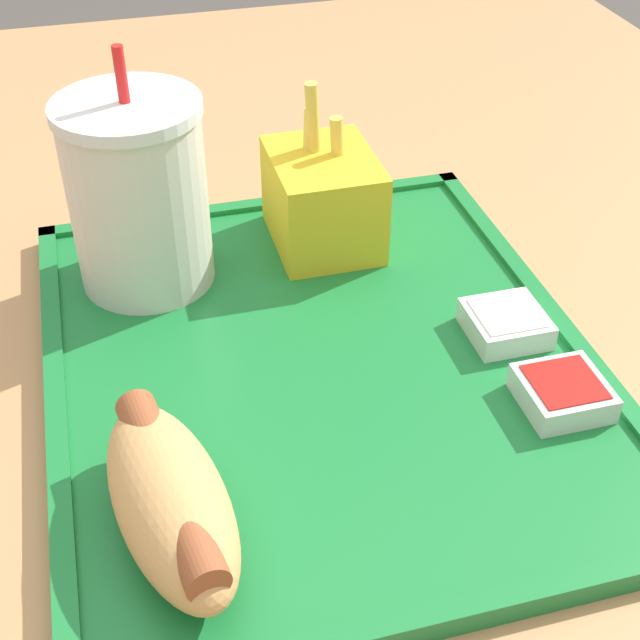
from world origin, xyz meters
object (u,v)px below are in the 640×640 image
hot_dog_far (170,499)px  sauce_cup_mayo (506,323)px  sauce_cup_ketchup (563,392)px  fries_carton (323,198)px  soda_cup (138,195)px

hot_dog_far → sauce_cup_mayo: size_ratio=2.95×
sauce_cup_ketchup → fries_carton: bearing=23.0°
sauce_cup_mayo → sauce_cup_ketchup: size_ratio=1.00×
fries_carton → sauce_cup_mayo: 0.16m
soda_cup → sauce_cup_ketchup: soda_cup is taller
hot_dog_far → sauce_cup_ketchup: (0.04, -0.23, -0.02)m
fries_carton → sauce_cup_mayo: bearing=-148.9°
soda_cup → fries_carton: soda_cup is taller
fries_carton → sauce_cup_mayo: (-0.14, -0.08, -0.03)m
hot_dog_far → fries_carton: fries_carton is taller
soda_cup → hot_dog_far: (-0.23, 0.01, -0.04)m
sauce_cup_mayo → sauce_cup_ketchup: (-0.07, -0.00, 0.00)m
hot_dog_far → sauce_cup_mayo: (0.10, -0.22, -0.02)m
soda_cup → sauce_cup_ketchup: 0.29m
soda_cup → fries_carton: (0.01, -0.13, -0.03)m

